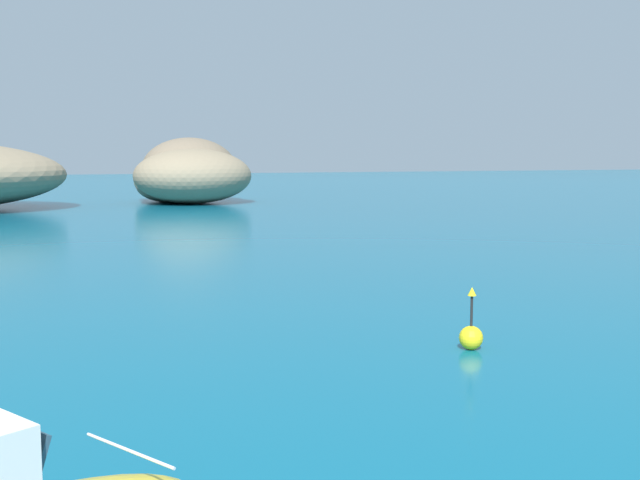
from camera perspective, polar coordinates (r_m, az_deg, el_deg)
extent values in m
ellipsoid|color=#756651|center=(77.19, -9.68, 5.18)|extent=(13.37, 13.63, 6.34)
ellipsoid|color=#84755B|center=(74.10, -9.44, 4.72)|extent=(13.75, 13.20, 5.25)
ellipsoid|color=#9E8966|center=(79.44, -10.91, 4.30)|extent=(10.67, 10.91, 3.89)
ellipsoid|color=#756651|center=(76.63, -11.23, 4.05)|extent=(7.95, 7.81, 3.41)
cube|color=#2D4756|center=(7.99, -22.72, -14.10)|extent=(0.86, 1.37, 0.54)
cylinder|color=silver|center=(8.86, -14.05, -14.95)|extent=(0.73, 1.38, 0.04)
sphere|color=yellow|center=(18.37, 11.18, -7.15)|extent=(0.56, 0.56, 0.56)
cylinder|color=black|center=(18.26, 11.21, -5.63)|extent=(0.06, 0.06, 1.00)
cone|color=yellow|center=(18.14, 11.25, -3.77)|extent=(0.20, 0.20, 0.20)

